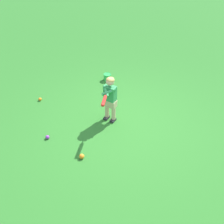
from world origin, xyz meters
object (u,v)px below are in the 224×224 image
Objects in this scene: child_batter at (110,96)px; toy_bucket at (107,77)px; play_ball_center_lawn at (82,156)px; play_ball_by_bucket at (40,99)px; play_ball_near_batter at (47,137)px.

child_batter is 1.82m from toy_bucket.
play_ball_center_lawn is 0.45× the size of toy_bucket.
play_ball_center_lawn is at bearing 115.93° from play_ball_by_bucket.
play_ball_center_lawn reaches higher than play_ball_near_batter.
toy_bucket is at bearing -156.95° from play_ball_by_bucket.
toy_bucket reaches higher than play_ball_near_batter.
play_ball_near_batter is (-0.29, 1.37, 0.00)m from play_ball_by_bucket.
toy_bucket is at bearing -94.82° from child_batter.
play_ball_by_bucket is 1.40m from play_ball_near_batter.
play_ball_by_bucket is 0.37× the size of toy_bucket.
play_ball_near_batter is at bearing 55.07° from toy_bucket.
play_ball_near_batter is 0.38× the size of toy_bucket.
child_batter is at bearing -163.19° from play_ball_near_batter.
play_ball_center_lawn is at bearing 57.00° from child_batter.
play_ball_near_batter is at bearing 16.81° from child_batter.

